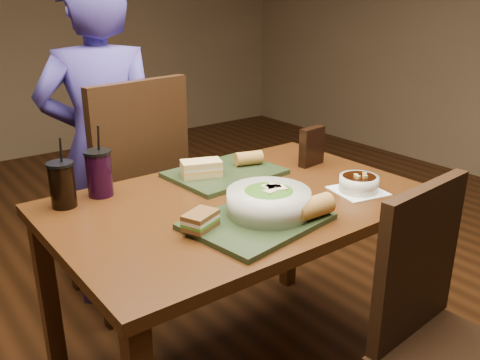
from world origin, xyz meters
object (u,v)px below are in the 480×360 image
object	(u,v)px
baguette_near	(313,207)
cup_berry	(99,173)
diner	(104,149)
sandwich_near	(201,220)
chair_far	(133,185)
cup_cola	(62,184)
chair_near	(440,328)
dining_table	(240,222)
sandwich_far	(201,168)
salad_bowl	(269,200)
tray_near	(257,221)
soup_bowl	(359,183)
chip_bag	(312,146)
tray_far	(225,173)
baguette_far	(249,158)

from	to	relation	value
baguette_near	cup_berry	xyz separation A→B (m)	(-0.44, 0.63, 0.03)
diner	sandwich_near	world-z (taller)	diner
chair_far	cup_cola	bearing A→B (deg)	-138.22
chair_near	chair_far	world-z (taller)	chair_far
dining_table	cup_cola	bearing A→B (deg)	149.41
dining_table	sandwich_far	bearing A→B (deg)	90.70
dining_table	chair_far	bearing A→B (deg)	97.34
salad_bowl	sandwich_near	distance (m)	0.24
tray_near	soup_bowl	world-z (taller)	soup_bowl
soup_bowl	cup_berry	world-z (taller)	cup_berry
cup_cola	chip_bag	distance (m)	1.01
diner	soup_bowl	world-z (taller)	diner
tray_far	cup_cola	xyz separation A→B (m)	(-0.62, 0.07, 0.07)
cup_berry	tray_near	bearing A→B (deg)	-61.05
soup_bowl	baguette_near	size ratio (longest dim) A/B	1.48
chair_far	sandwich_far	distance (m)	0.49
tray_far	sandwich_far	xyz separation A→B (m)	(-0.10, 0.01, 0.04)
tray_far	salad_bowl	distance (m)	0.45
dining_table	cup_cola	xyz separation A→B (m)	(-0.52, 0.31, 0.17)
chair_far	salad_bowl	distance (m)	0.90
sandwich_near	cup_cola	bearing A→B (deg)	119.25
tray_near	chip_bag	world-z (taller)	chip_bag
chair_near	cup_berry	size ratio (longest dim) A/B	3.60
chair_far	cup_cola	size ratio (longest dim) A/B	4.52
tray_near	baguette_near	xyz separation A→B (m)	(0.15, -0.10, 0.04)
chip_bag	soup_bowl	bearing A→B (deg)	-110.90
dining_table	sandwich_far	xyz separation A→B (m)	(-0.00, 0.24, 0.14)
baguette_near	chip_bag	xyz separation A→B (m)	(0.41, 0.42, 0.03)
baguette_far	chip_bag	bearing A→B (deg)	-26.13
tray_far	salad_bowl	bearing A→B (deg)	-107.21
chair_far	soup_bowl	xyz separation A→B (m)	(0.48, -0.90, 0.17)
cup_berry	chair_far	bearing A→B (deg)	51.32
baguette_near	baguette_far	world-z (taller)	baguette_near
chip_bag	sandwich_far	bearing A→B (deg)	158.61
tray_far	salad_bowl	size ratio (longest dim) A/B	1.57
chair_far	baguette_near	bearing A→B (deg)	-81.48
chair_near	tray_near	xyz separation A→B (m)	(-0.29, 0.49, 0.24)
chair_near	tray_near	world-z (taller)	chair_near
diner	salad_bowl	world-z (taller)	diner
tray_far	sandwich_far	distance (m)	0.11
dining_table	sandwich_far	distance (m)	0.28
dining_table	soup_bowl	xyz separation A→B (m)	(0.39, -0.21, 0.12)
chair_far	sandwich_far	world-z (taller)	chair_far
chair_far	cup_berry	distance (m)	0.51
salad_bowl	dining_table	bearing A→B (deg)	81.21
sandwich_far	chair_far	bearing A→B (deg)	100.88
dining_table	sandwich_far	world-z (taller)	sandwich_far
chair_near	diner	xyz separation A→B (m)	(-0.36, 1.52, 0.25)
sandwich_near	chip_bag	xyz separation A→B (m)	(0.73, 0.27, 0.04)
soup_bowl	chair_near	bearing A→B (deg)	-110.48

